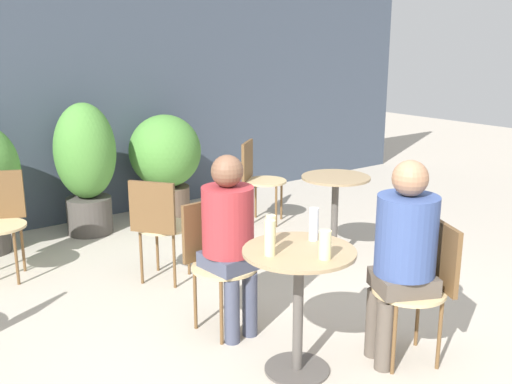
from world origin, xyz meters
name	(u,v)px	position (x,y,z in m)	size (l,w,h in m)	color
ground_plane	(295,382)	(0.00, 0.00, 0.00)	(20.00, 20.00, 0.00)	#B2A899
storefront_wall	(50,79)	(0.00, 3.74, 1.50)	(10.00, 0.06, 3.00)	#3D4756
cafe_table_near	(299,284)	(0.09, 0.09, 0.55)	(0.64, 0.64, 0.76)	#514C47
cafe_table_far	(335,203)	(1.53, 1.25, 0.52)	(0.58, 0.58, 0.76)	#514C47
bistro_chair_0	(425,278)	(0.79, -0.25, 0.52)	(0.49, 0.48, 0.86)	tan
bistro_chair_1	(216,252)	(0.04, 0.86, 0.52)	(0.44, 0.44, 0.86)	tan
bistro_chair_2	(257,174)	(1.67, 2.55, 0.52)	(0.49, 0.50, 0.86)	tan
bistro_chair_3	(159,221)	(0.07, 1.71, 0.52)	(0.50, 0.49, 0.86)	tan
seated_person_0	(403,246)	(0.65, -0.19, 0.73)	(0.44, 0.42, 1.24)	brown
seated_person_1	(229,230)	(0.05, 0.71, 0.72)	(0.33, 0.35, 1.20)	#42475B
beer_glass_0	(270,238)	(-0.09, 0.12, 0.86)	(0.06, 0.06, 0.20)	beige
beer_glass_1	(325,245)	(0.11, -0.10, 0.84)	(0.07, 0.07, 0.16)	beige
beer_glass_2	(314,224)	(0.26, 0.16, 0.85)	(0.06, 0.06, 0.19)	silver
beer_glass_3	(271,230)	(0.03, 0.26, 0.84)	(0.06, 0.06, 0.17)	beige
potted_plant_1	(86,163)	(0.12, 3.27, 0.72)	(0.59, 0.59, 1.30)	#47423D
potted_plant_2	(165,159)	(1.02, 3.31, 0.63)	(0.77, 0.77, 1.11)	brown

